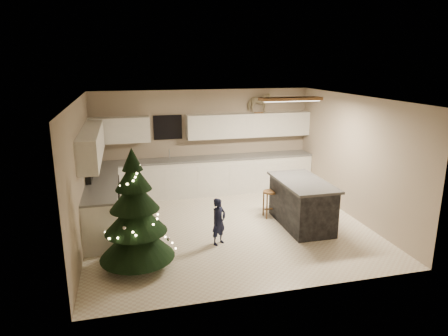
% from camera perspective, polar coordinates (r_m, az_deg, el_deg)
% --- Properties ---
extents(ground_plane, '(5.50, 5.50, 0.00)m').
position_cam_1_polar(ground_plane, '(8.24, 0.60, -8.36)').
color(ground_plane, silver).
extents(room_shell, '(5.52, 5.02, 2.61)m').
position_cam_1_polar(room_shell, '(7.73, 0.79, 3.66)').
color(room_shell, gray).
rests_on(room_shell, ground_plane).
extents(cabinetry, '(5.50, 3.20, 2.00)m').
position_cam_1_polar(cabinetry, '(9.37, -7.35, -0.68)').
color(cabinetry, white).
rests_on(cabinetry, ground_plane).
extents(island, '(0.90, 1.70, 0.95)m').
position_cam_1_polar(island, '(8.31, 11.01, -4.91)').
color(island, black).
rests_on(island, ground_plane).
extents(bar_stool, '(0.31, 0.31, 0.59)m').
position_cam_1_polar(bar_stool, '(8.64, 6.61, -4.21)').
color(bar_stool, brown).
rests_on(bar_stool, ground_plane).
extents(christmas_tree, '(1.25, 1.21, 2.00)m').
position_cam_1_polar(christmas_tree, '(6.56, -12.51, -7.24)').
color(christmas_tree, '#3F2816').
rests_on(christmas_tree, ground_plane).
extents(toddler, '(0.38, 0.35, 0.88)m').
position_cam_1_polar(toddler, '(7.34, -0.76, -7.66)').
color(toddler, black).
rests_on(toddler, ground_plane).
extents(rocking_horse, '(0.62, 0.40, 0.50)m').
position_cam_1_polar(rocking_horse, '(10.26, 5.02, 9.29)').
color(rocking_horse, brown).
rests_on(rocking_horse, cabinetry).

